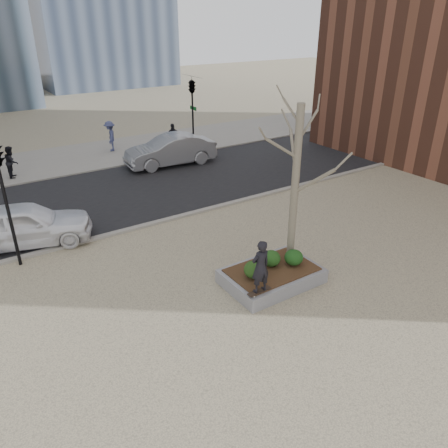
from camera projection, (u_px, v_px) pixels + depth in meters
ground at (246, 292)px, 13.49m from camera, size 120.00×120.00×0.00m
street at (124, 193)px, 21.02m from camera, size 60.00×8.00×0.02m
far_sidewalk at (80, 157)px, 26.29m from camera, size 60.00×6.00×0.02m
planter at (272, 276)px, 13.89m from camera, size 3.00×2.00×0.45m
planter_mulch at (272, 270)px, 13.78m from camera, size 2.70×1.70×0.04m
sycamore_tree at (297, 161)px, 13.07m from camera, size 2.80×2.80×6.60m
shrub_left at (254, 270)px, 13.23m from camera, size 0.64×0.64×0.54m
shrub_middle at (271, 258)px, 13.87m from camera, size 0.60×0.60×0.51m
shrub_right at (294, 257)px, 13.93m from camera, size 0.60×0.60×0.51m
skateboard at (259, 292)px, 12.65m from camera, size 0.79×0.24×0.08m
skateboarder at (260, 267)px, 12.28m from camera, size 0.60×0.40×1.63m
police_car at (25, 224)px, 15.95m from camera, size 5.05×3.16×1.60m
car_silver at (170, 150)px, 24.55m from camera, size 5.20×2.17×1.67m
car_third at (353, 129)px, 30.17m from camera, size 4.57×2.82×1.24m
pedestrian_a at (12, 162)px, 22.66m from camera, size 0.82×0.94×1.64m
pedestrian_b at (110, 136)px, 27.05m from camera, size 1.06×1.36×1.85m
pedestrian_c at (173, 137)px, 27.14m from camera, size 1.05×0.58×1.69m
traffic_light_near at (7, 204)px, 14.01m from camera, size 0.60×2.48×4.50m
traffic_light_far at (193, 114)px, 26.73m from camera, size 0.60×2.48×4.50m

